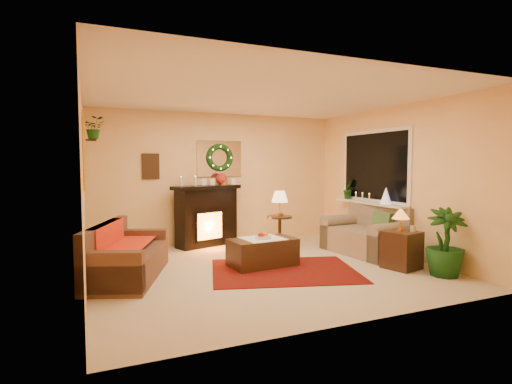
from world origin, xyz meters
name	(u,v)px	position (x,y,z in m)	size (l,w,h in m)	color
floor	(265,269)	(0.00, 0.00, 0.00)	(5.00, 5.00, 0.00)	beige
ceiling	(265,96)	(0.00, 0.00, 2.60)	(5.00, 5.00, 0.00)	white
wall_back	(219,179)	(0.00, 2.25, 1.30)	(5.00, 5.00, 0.00)	#EFD88C
wall_front	(360,194)	(0.00, -2.25, 1.30)	(5.00, 5.00, 0.00)	#EFD88C
wall_left	(84,187)	(-2.50, 0.00, 1.30)	(4.50, 4.50, 0.00)	#EFD88C
wall_right	(396,181)	(2.50, 0.00, 1.30)	(4.50, 4.50, 0.00)	#EFD88C
area_rug	(284,271)	(0.21, -0.22, 0.01)	(2.12, 1.59, 0.01)	#490E09
sofa	(128,247)	(-1.95, 0.31, 0.43)	(0.79, 1.79, 0.77)	#502C1C
red_throw	(122,244)	(-2.02, 0.50, 0.46)	(0.73, 1.19, 0.02)	red
fireplace	(207,218)	(-0.33, 2.04, 0.55)	(1.21, 0.38, 1.11)	black
poinsettia	(221,179)	(-0.02, 2.04, 1.30)	(0.22, 0.22, 0.22)	#A6241F
mantel_candle_a	(181,182)	(-0.82, 2.05, 1.26)	(0.06, 0.06, 0.17)	beige
mantel_candle_b	(195,181)	(-0.55, 2.04, 1.26)	(0.06, 0.06, 0.18)	white
mantel_mirror	(219,159)	(0.00, 2.23, 1.70)	(0.92, 0.02, 0.72)	white
wreath	(220,158)	(0.00, 2.19, 1.72)	(0.55, 0.55, 0.11)	#194719
wall_art	(151,166)	(-1.35, 2.23, 1.55)	(0.32, 0.03, 0.48)	#381E11
gold_mirror	(84,152)	(-2.48, 0.30, 1.75)	(0.03, 0.84, 1.00)	gold
hanging_plant	(94,139)	(-2.34, 1.05, 1.97)	(0.33, 0.28, 0.36)	#194719
loveseat	(365,230)	(2.06, 0.26, 0.42)	(0.86, 1.48, 0.86)	#A89C8C
window_frame	(374,166)	(2.48, 0.55, 1.55)	(0.03, 1.86, 1.36)	white
window_glass	(374,166)	(2.47, 0.55, 1.55)	(0.02, 1.70, 1.22)	black
window_sill	(369,203)	(2.38, 0.55, 0.87)	(0.22, 1.86, 0.04)	white
mini_tree	(386,196)	(2.36, 0.08, 1.04)	(0.19, 0.19, 0.29)	white
sill_plant	(349,189)	(2.41, 1.23, 1.08)	(0.28, 0.23, 0.52)	#124116
side_table_round	(280,231)	(0.87, 1.25, 0.33)	(0.47, 0.47, 0.62)	#4D2914
lamp_cream	(280,202)	(0.88, 1.28, 0.88)	(0.31, 0.31, 0.48)	#E1BE87
end_table_square	(402,251)	(1.93, -0.79, 0.27)	(0.46, 0.46, 0.57)	#55351B
lamp_tiffany	(401,220)	(1.92, -0.77, 0.74)	(0.26, 0.26, 0.38)	#FF9D1F
coffee_table	(263,253)	(0.04, 0.17, 0.21)	(1.02, 0.56, 0.43)	#372314
fruit_bowl	(263,238)	(0.04, 0.15, 0.45)	(0.25, 0.25, 0.06)	beige
floor_palm	(445,245)	(2.20, -1.35, 0.45)	(1.63, 1.63, 2.91)	#26622C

